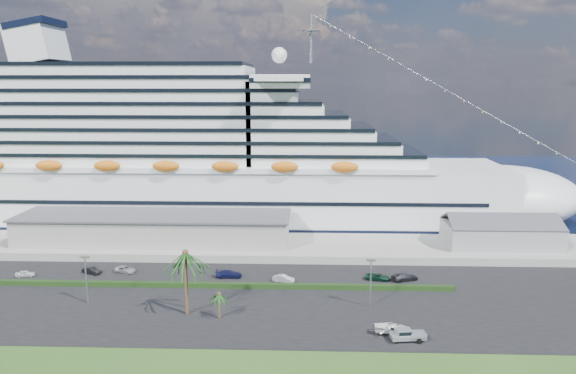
{
  "coord_description": "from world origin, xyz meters",
  "views": [
    {
      "loc": [
        9.49,
        -81.2,
        36.99
      ],
      "look_at": [
        5.45,
        30.0,
        16.38
      ],
      "focal_mm": 35.0,
      "sensor_mm": 36.0,
      "label": 1
    }
  ],
  "objects_px": {
    "parked_car_3": "(229,274)",
    "pickup_truck": "(407,334)",
    "cruise_ship": "(190,162)",
    "boat_trailer": "(392,328)"
  },
  "relations": [
    {
      "from": "parked_car_3",
      "to": "pickup_truck",
      "type": "xyz_separation_m",
      "value": [
        29.74,
        -26.04,
        0.26
      ]
    },
    {
      "from": "cruise_ship",
      "to": "parked_car_3",
      "type": "bearing_deg",
      "value": -69.54
    },
    {
      "from": "pickup_truck",
      "to": "parked_car_3",
      "type": "bearing_deg",
      "value": 138.8
    },
    {
      "from": "cruise_ship",
      "to": "pickup_truck",
      "type": "bearing_deg",
      "value": -56.37
    },
    {
      "from": "boat_trailer",
      "to": "pickup_truck",
      "type": "bearing_deg",
      "value": -44.28
    },
    {
      "from": "boat_trailer",
      "to": "parked_car_3",
      "type": "bearing_deg",
      "value": 139.03
    },
    {
      "from": "pickup_truck",
      "to": "boat_trailer",
      "type": "relative_size",
      "value": 0.88
    },
    {
      "from": "pickup_truck",
      "to": "boat_trailer",
      "type": "height_order",
      "value": "pickup_truck"
    },
    {
      "from": "parked_car_3",
      "to": "cruise_ship",
      "type": "bearing_deg",
      "value": 18.04
    },
    {
      "from": "pickup_truck",
      "to": "boat_trailer",
      "type": "xyz_separation_m",
      "value": [
        -2.01,
        1.96,
        0.14
      ]
    }
  ]
}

